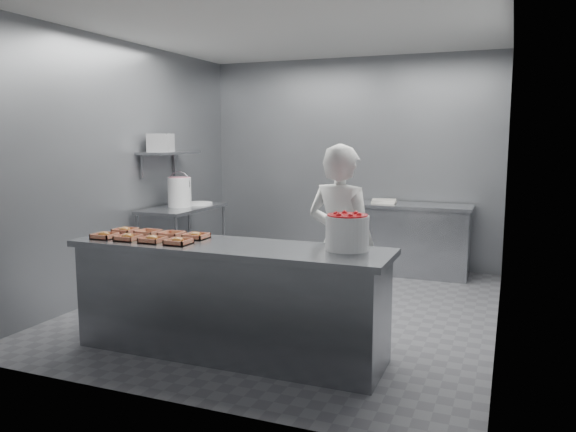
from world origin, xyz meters
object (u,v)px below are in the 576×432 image
object	(u,v)px
worker	(340,245)
glaze_bucket	(179,191)
tray_3	(178,241)
tray_7	(196,236)
tray_5	(148,232)
appliance	(161,143)
tray_6	(172,234)
strawberry_tub	(347,231)
back_counter	(411,239)
tray_1	(128,237)
tray_4	(125,230)
tray_2	(153,239)
prep_table	(183,232)
service_counter	(229,299)
tray_0	(105,235)

from	to	relation	value
worker	glaze_bucket	world-z (taller)	worker
tray_3	tray_7	size ratio (longest dim) A/B	1.00
tray_5	appliance	bearing A→B (deg)	120.58
tray_6	strawberry_tub	size ratio (longest dim) A/B	0.58
back_counter	tray_5	distance (m)	3.60
tray_1	tray_6	distance (m)	0.36
back_counter	tray_4	size ratio (longest dim) A/B	8.01
tray_5	tray_2	bearing A→B (deg)	-48.79
tray_5	tray_7	world-z (taller)	tray_7
back_counter	prep_table	bearing A→B (deg)	-152.99
appliance	strawberry_tub	bearing A→B (deg)	-46.94
service_counter	tray_1	bearing A→B (deg)	-170.99
tray_7	strawberry_tub	bearing A→B (deg)	-0.10
tray_3	glaze_bucket	world-z (taller)	glaze_bucket
glaze_bucket	worker	bearing A→B (deg)	-28.81
tray_0	tray_1	bearing A→B (deg)	0.00
service_counter	glaze_bucket	size ratio (longest dim) A/B	5.99
tray_0	tray_4	world-z (taller)	same
back_counter	worker	xyz separation A→B (m)	(-0.15, -2.65, 0.39)
glaze_bucket	prep_table	bearing A→B (deg)	28.12
back_counter	tray_6	bearing A→B (deg)	-115.86
service_counter	tray_1	xyz separation A→B (m)	(-0.85, -0.14, 0.47)
tray_3	tray_5	world-z (taller)	tray_3
tray_2	back_counter	bearing A→B (deg)	65.92
tray_2	tray_3	xyz separation A→B (m)	(0.24, 0.00, 0.00)
tray_2	tray_3	size ratio (longest dim) A/B	1.00
tray_5	tray_0	bearing A→B (deg)	-131.93
tray_7	strawberry_tub	size ratio (longest dim) A/B	0.58
prep_table	tray_2	distance (m)	2.35
tray_5	service_counter	bearing A→B (deg)	-9.05
tray_0	tray_3	xyz separation A→B (m)	(0.72, 0.00, 0.00)
tray_0	strawberry_tub	world-z (taller)	strawberry_tub
tray_5	worker	distance (m)	1.66
prep_table	back_counter	distance (m)	2.87
tray_7	glaze_bucket	xyz separation A→B (m)	(-1.31, 1.80, 0.17)
back_counter	tray_5	size ratio (longest dim) A/B	8.01
tray_2	tray_7	bearing A→B (deg)	48.42
prep_table	tray_7	world-z (taller)	tray_7
tray_2	tray_7	distance (m)	0.36
appliance	tray_2	bearing A→B (deg)	-73.85
tray_0	strawberry_tub	size ratio (longest dim) A/B	0.58
prep_table	glaze_bucket	distance (m)	0.50
back_counter	worker	bearing A→B (deg)	-93.33
back_counter	tray_7	xyz separation A→B (m)	(-1.27, -3.11, 0.47)
tray_3	glaze_bucket	distance (m)	2.45
tray_3	worker	bearing A→B (deg)	33.31
service_counter	tray_3	size ratio (longest dim) A/B	13.88
tray_3	strawberry_tub	world-z (taller)	strawberry_tub
tray_7	appliance	bearing A→B (deg)	131.40
strawberry_tub	appliance	distance (m)	3.27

